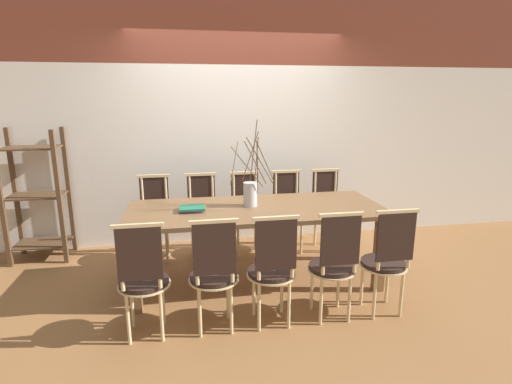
{
  "coord_description": "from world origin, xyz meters",
  "views": [
    {
      "loc": [
        -0.64,
        -3.56,
        1.79
      ],
      "look_at": [
        0.0,
        0.0,
        0.91
      ],
      "focal_mm": 28.0,
      "sensor_mm": 36.0,
      "label": 1
    }
  ],
  "objects_px": {
    "chair_far_center": "(246,211)",
    "vase_centerpiece": "(250,192)",
    "dining_table": "(256,217)",
    "chair_near_center": "(273,267)",
    "book_stack": "(192,209)",
    "shelving_rack": "(37,196)"
  },
  "relations": [
    {
      "from": "vase_centerpiece",
      "to": "book_stack",
      "type": "bearing_deg",
      "value": -172.96
    },
    {
      "from": "dining_table",
      "to": "book_stack",
      "type": "bearing_deg",
      "value": -179.48
    },
    {
      "from": "chair_far_center",
      "to": "vase_centerpiece",
      "type": "height_order",
      "value": "vase_centerpiece"
    },
    {
      "from": "dining_table",
      "to": "vase_centerpiece",
      "type": "height_order",
      "value": "vase_centerpiece"
    },
    {
      "from": "chair_near_center",
      "to": "vase_centerpiece",
      "type": "height_order",
      "value": "vase_centerpiece"
    },
    {
      "from": "chair_far_center",
      "to": "vase_centerpiece",
      "type": "relative_size",
      "value": 1.15
    },
    {
      "from": "chair_far_center",
      "to": "book_stack",
      "type": "xyz_separation_m",
      "value": [
        -0.62,
        -0.78,
        0.28
      ]
    },
    {
      "from": "dining_table",
      "to": "shelving_rack",
      "type": "xyz_separation_m",
      "value": [
        -2.25,
        1.01,
        0.06
      ]
    },
    {
      "from": "vase_centerpiece",
      "to": "shelving_rack",
      "type": "distance_m",
      "value": 2.41
    },
    {
      "from": "shelving_rack",
      "to": "dining_table",
      "type": "bearing_deg",
      "value": -24.09
    },
    {
      "from": "chair_near_center",
      "to": "book_stack",
      "type": "height_order",
      "value": "chair_near_center"
    },
    {
      "from": "dining_table",
      "to": "chair_far_center",
      "type": "xyz_separation_m",
      "value": [
        0.02,
        0.77,
        -0.16
      ]
    },
    {
      "from": "book_stack",
      "to": "chair_far_center",
      "type": "bearing_deg",
      "value": 51.33
    },
    {
      "from": "book_stack",
      "to": "dining_table",
      "type": "bearing_deg",
      "value": 0.52
    },
    {
      "from": "chair_near_center",
      "to": "chair_far_center",
      "type": "height_order",
      "value": "same"
    },
    {
      "from": "dining_table",
      "to": "chair_far_center",
      "type": "bearing_deg",
      "value": 88.27
    },
    {
      "from": "dining_table",
      "to": "chair_near_center",
      "type": "bearing_deg",
      "value": -90.6
    },
    {
      "from": "dining_table",
      "to": "chair_far_center",
      "type": "relative_size",
      "value": 2.55
    },
    {
      "from": "chair_near_center",
      "to": "shelving_rack",
      "type": "bearing_deg",
      "value": 141.6
    },
    {
      "from": "chair_near_center",
      "to": "vase_centerpiece",
      "type": "xyz_separation_m",
      "value": [
        -0.03,
        0.83,
        0.39
      ]
    },
    {
      "from": "dining_table",
      "to": "vase_centerpiece",
      "type": "bearing_deg",
      "value": 123.67
    },
    {
      "from": "vase_centerpiece",
      "to": "dining_table",
      "type": "bearing_deg",
      "value": -56.33
    }
  ]
}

